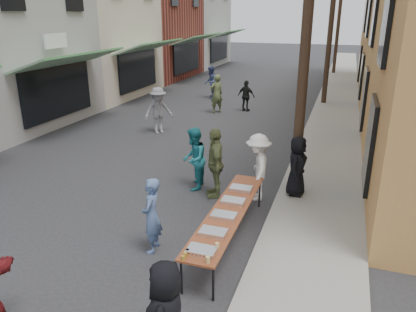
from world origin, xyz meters
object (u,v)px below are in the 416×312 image
Objects in this scene: utility_pole_mid at (332,16)px; serving_table at (228,212)px; server at (297,166)px; utility_pole_far at (339,15)px; utility_pole_near at (307,19)px; catering_tray_sausage at (201,251)px; guest_front_c at (194,159)px.

serving_table is (-1.02, -15.00, -3.79)m from utility_pole_mid.
utility_pole_mid is 2.25× the size of serving_table.
server reaches higher than serving_table.
utility_pole_mid is 1.00× the size of utility_pole_far.
utility_pole_near is 24.00m from utility_pole_far.
utility_pole_near is 18.00× the size of catering_tray_sausage.
guest_front_c is at bearing -168.13° from utility_pole_near.
utility_pole_far is at bearing 87.83° from serving_table.
utility_pole_mid is 15.51m from serving_table.
utility_pole_far is 5.67× the size of server.
server is (0.05, -0.27, -3.61)m from utility_pole_near.
utility_pole_mid is (0.00, 12.00, 0.00)m from utility_pole_near.
guest_front_c is (-2.70, -12.57, -3.63)m from utility_pole_mid.
catering_tray_sausage is 4.42m from guest_front_c.
server is (0.05, -12.27, -3.61)m from utility_pole_mid.
guest_front_c is (-2.70, -0.57, -3.63)m from utility_pole_near.
server is at bearing 68.60° from serving_table.
serving_table is 8.00× the size of catering_tray_sausage.
server is (0.05, -24.27, -3.61)m from utility_pole_far.
catering_tray_sausage is at bearing -92.04° from utility_pole_far.
utility_pole_near is at bearing -90.00° from utility_pole_far.
utility_pole_far is at bearing 90.00° from utility_pole_near.
guest_front_c reaches higher than server.
server is (1.07, 4.39, 0.10)m from catering_tray_sausage.
utility_pole_far is at bearing 87.96° from catering_tray_sausage.
guest_front_c is (-2.70, -24.57, -3.63)m from utility_pole_far.
serving_table is (-1.02, -3.00, -3.79)m from utility_pole_near.
server is at bearing -89.77° from utility_pole_mid.
utility_pole_far is 18.00× the size of catering_tray_sausage.
utility_pole_near is 5.67× the size of server.
catering_tray_sausage is (-1.02, -28.65, -3.71)m from utility_pole_far.
utility_pole_far reaches higher than catering_tray_sausage.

